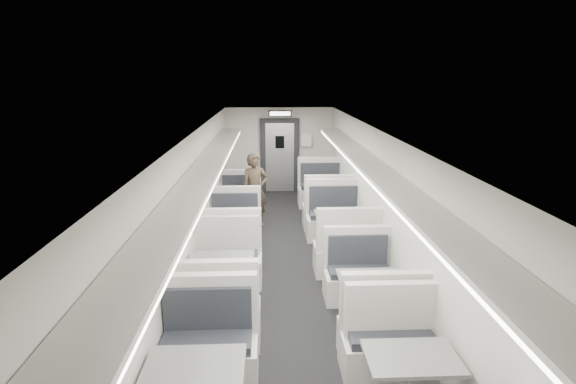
{
  "coord_description": "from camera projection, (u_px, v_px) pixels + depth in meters",
  "views": [
    {
      "loc": [
        -0.32,
        -6.64,
        3.28
      ],
      "look_at": [
        0.05,
        1.75,
        1.08
      ],
      "focal_mm": 28.0,
      "sensor_mm": 36.0,
      "label": 1
    }
  ],
  "objects": [
    {
      "name": "room",
      "position": [
        290.0,
        213.0,
        6.95
      ],
      "size": [
        3.24,
        12.24,
        2.64
      ],
      "color": "black",
      "rests_on": "ground"
    },
    {
      "name": "booth_left_a",
      "position": [
        239.0,
        209.0,
        10.09
      ],
      "size": [
        0.98,
        1.99,
        1.06
      ],
      "color": "beige",
      "rests_on": "room"
    },
    {
      "name": "booth_left_b",
      "position": [
        232.0,
        239.0,
        8.2
      ],
      "size": [
        1.04,
        2.1,
        1.12
      ],
      "color": "beige",
      "rests_on": "room"
    },
    {
      "name": "booth_left_c",
      "position": [
        222.0,
        283.0,
        6.38
      ],
      "size": [
        1.11,
        2.25,
        1.2
      ],
      "color": "beige",
      "rests_on": "room"
    },
    {
      "name": "booth_right_a",
      "position": [
        324.0,
        199.0,
        10.69
      ],
      "size": [
        1.13,
        2.3,
        1.23
      ],
      "color": "beige",
      "rests_on": "room"
    },
    {
      "name": "booth_right_b",
      "position": [
        340.0,
        233.0,
        8.4
      ],
      "size": [
        1.11,
        2.26,
        1.21
      ],
      "color": "beige",
      "rests_on": "room"
    },
    {
      "name": "booth_right_c",
      "position": [
        369.0,
        301.0,
        5.97
      ],
      "size": [
        1.0,
        2.04,
        1.09
      ],
      "color": "beige",
      "rests_on": "room"
    },
    {
      "name": "passenger",
      "position": [
        255.0,
        190.0,
        9.87
      ],
      "size": [
        0.67,
        0.51,
        1.63
      ],
      "primitive_type": "imported",
      "rotation": [
        0.0,
        0.0,
        0.22
      ],
      "color": "black",
      "rests_on": "room"
    },
    {
      "name": "window_a",
      "position": [
        217.0,
        163.0,
        10.14
      ],
      "size": [
        0.02,
        1.18,
        0.84
      ],
      "primitive_type": "cube",
      "color": "black",
      "rests_on": "room"
    },
    {
      "name": "window_b",
      "position": [
        203.0,
        186.0,
        8.01
      ],
      "size": [
        0.02,
        1.18,
        0.84
      ],
      "primitive_type": "cube",
      "color": "black",
      "rests_on": "room"
    },
    {
      "name": "window_c",
      "position": [
        180.0,
        226.0,
        5.89
      ],
      "size": [
        0.02,
        1.18,
        0.84
      ],
      "primitive_type": "cube",
      "color": "black",
      "rests_on": "room"
    },
    {
      "name": "window_d",
      "position": [
        131.0,
        312.0,
        3.76
      ],
      "size": [
        0.02,
        1.18,
        0.84
      ],
      "primitive_type": "cube",
      "color": "black",
      "rests_on": "room"
    },
    {
      "name": "luggage_rack_left",
      "position": [
        204.0,
        173.0,
        6.43
      ],
      "size": [
        0.46,
        10.4,
        0.09
      ],
      "color": "beige",
      "rests_on": "room"
    },
    {
      "name": "luggage_rack_right",
      "position": [
        376.0,
        171.0,
        6.54
      ],
      "size": [
        0.46,
        10.4,
        0.09
      ],
      "color": "beige",
      "rests_on": "room"
    },
    {
      "name": "vestibule_door",
      "position": [
        280.0,
        156.0,
        12.73
      ],
      "size": [
        1.1,
        0.13,
        2.1
      ],
      "color": "black",
      "rests_on": "room"
    },
    {
      "name": "exit_sign",
      "position": [
        280.0,
        113.0,
        11.94
      ],
      "size": [
        0.62,
        0.12,
        0.16
      ],
      "color": "black",
      "rests_on": "room"
    },
    {
      "name": "wall_notice",
      "position": [
        306.0,
        140.0,
        12.63
      ],
      "size": [
        0.32,
        0.02,
        0.4
      ],
      "primitive_type": "cube",
      "color": "white",
      "rests_on": "room"
    }
  ]
}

